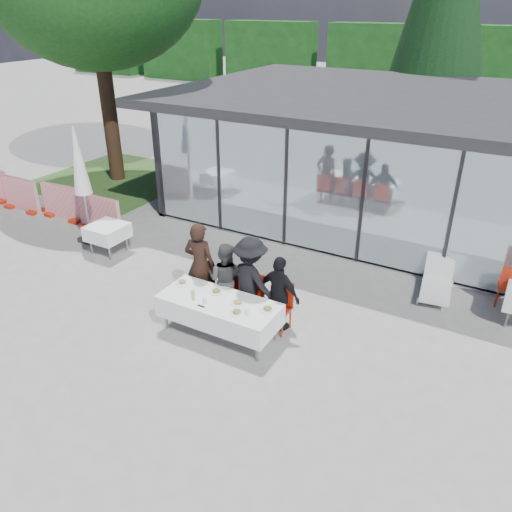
{
  "coord_description": "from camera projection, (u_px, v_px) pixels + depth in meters",
  "views": [
    {
      "loc": [
        4.12,
        -6.47,
        5.63
      ],
      "look_at": [
        -0.17,
        1.2,
        1.13
      ],
      "focal_mm": 35.0,
      "sensor_mm": 36.0,
      "label": 1
    }
  ],
  "objects": [
    {
      "name": "market_umbrella",
      "position": [
        80.0,
        168.0,
        12.26
      ],
      "size": [
        0.5,
        0.5,
        3.0
      ],
      "color": "black",
      "rests_on": "ground"
    },
    {
      "name": "treeline",
      "position": [
        441.0,
        63.0,
        30.99
      ],
      "size": [
        62.5,
        2.0,
        4.4
      ],
      "color": "#123A14",
      "rests_on": "ground"
    },
    {
      "name": "plate_a",
      "position": [
        182.0,
        282.0,
        9.67
      ],
      "size": [
        0.27,
        0.27,
        0.07
      ],
      "color": "white",
      "rests_on": "dining_table"
    },
    {
      "name": "diner_b",
      "position": [
        225.0,
        279.0,
        9.8
      ],
      "size": [
        0.83,
        0.83,
        1.53
      ],
      "primitive_type": "imported",
      "rotation": [
        0.0,
        0.0,
        3.26
      ],
      "color": "#474747",
      "rests_on": "ground"
    },
    {
      "name": "diner_chair_c",
      "position": [
        252.0,
        295.0,
        9.69
      ],
      "size": [
        0.44,
        0.44,
        0.97
      ],
      "color": "#B2210B",
      "rests_on": "ground"
    },
    {
      "name": "folded_eyeglasses",
      "position": [
        201.0,
        306.0,
        8.94
      ],
      "size": [
        0.14,
        0.03,
        0.01
      ],
      "primitive_type": "cube",
      "color": "black",
      "rests_on": "dining_table"
    },
    {
      "name": "plate_extra",
      "position": [
        237.0,
        312.0,
        8.73
      ],
      "size": [
        0.27,
        0.27,
        0.07
      ],
      "color": "white",
      "rests_on": "dining_table"
    },
    {
      "name": "diner_a",
      "position": [
        200.0,
        265.0,
        9.99
      ],
      "size": [
        0.74,
        0.74,
        1.84
      ],
      "primitive_type": "imported",
      "rotation": [
        0.0,
        0.0,
        3.26
      ],
      "color": "black",
      "rests_on": "ground"
    },
    {
      "name": "spare_chair_b",
      "position": [
        511.0,
        285.0,
        10.04
      ],
      "size": [
        0.48,
        0.48,
        0.97
      ],
      "color": "#B2210B",
      "rests_on": "ground"
    },
    {
      "name": "lounger",
      "position": [
        437.0,
        281.0,
        10.73
      ],
      "size": [
        0.77,
        1.4,
        0.72
      ],
      "color": "white",
      "rests_on": "ground"
    },
    {
      "name": "pavilion",
      "position": [
        446.0,
        142.0,
        13.87
      ],
      "size": [
        14.8,
        8.8,
        3.44
      ],
      "color": "gray",
      "rests_on": "ground"
    },
    {
      "name": "construction_barriers",
      "position": [
        23.0,
        195.0,
        14.95
      ],
      "size": [
        7.8,
        0.6,
        1.0
      ],
      "color": "red",
      "rests_on": "ground"
    },
    {
      "name": "juice_bottle",
      "position": [
        193.0,
        295.0,
        9.14
      ],
      "size": [
        0.06,
        0.06,
        0.17
      ],
      "primitive_type": "cylinder",
      "color": "#88C351",
      "rests_on": "dining_table"
    },
    {
      "name": "dining_table",
      "position": [
        219.0,
        310.0,
        9.22
      ],
      "size": [
        2.26,
        0.96,
        0.75
      ],
      "color": "white",
      "rests_on": "ground"
    },
    {
      "name": "diner_chair_a",
      "position": [
        202.0,
        281.0,
        10.2
      ],
      "size": [
        0.44,
        0.44,
        0.97
      ],
      "color": "#B2210B",
      "rests_on": "ground"
    },
    {
      "name": "drinking_glasses",
      "position": [
        225.0,
        306.0,
        8.86
      ],
      "size": [
        0.93,
        0.11,
        0.1
      ],
      "color": "silver",
      "rests_on": "dining_table"
    },
    {
      "name": "ground",
      "position": [
        233.0,
        337.0,
        9.38
      ],
      "size": [
        90.0,
        90.0,
        0.0
      ],
      "primitive_type": "plane",
      "color": "gray",
      "rests_on": "ground"
    },
    {
      "name": "plate_c",
      "position": [
        238.0,
        302.0,
        9.02
      ],
      "size": [
        0.27,
        0.27,
        0.07
      ],
      "color": "white",
      "rests_on": "dining_table"
    },
    {
      "name": "grass_patch",
      "position": [
        118.0,
        178.0,
        17.74
      ],
      "size": [
        5.0,
        5.0,
        0.02
      ],
      "primitive_type": "cube",
      "color": "#385926",
      "rests_on": "ground"
    },
    {
      "name": "spare_table_left",
      "position": [
        107.0,
        232.0,
        12.3
      ],
      "size": [
        0.86,
        0.86,
        0.74
      ],
      "color": "white",
      "rests_on": "ground"
    },
    {
      "name": "diner_d",
      "position": [
        279.0,
        294.0,
        9.28
      ],
      "size": [
        1.05,
        1.05,
        1.54
      ],
      "primitive_type": "imported",
      "rotation": [
        0.0,
        0.0,
        2.95
      ],
      "color": "black",
      "rests_on": "ground"
    },
    {
      "name": "diner_chair_b",
      "position": [
        227.0,
        288.0,
        9.94
      ],
      "size": [
        0.44,
        0.44,
        0.97
      ],
      "color": "#B2210B",
      "rests_on": "ground"
    },
    {
      "name": "plate_b",
      "position": [
        216.0,
        291.0,
        9.37
      ],
      "size": [
        0.27,
        0.27,
        0.07
      ],
      "color": "white",
      "rests_on": "dining_table"
    },
    {
      "name": "diner_c",
      "position": [
        251.0,
        281.0,
        9.49
      ],
      "size": [
        1.36,
        1.36,
        1.78
      ],
      "primitive_type": "imported",
      "rotation": [
        0.0,
        0.0,
        2.94
      ],
      "color": "black",
      "rests_on": "ground"
    },
    {
      "name": "diner_chair_d",
      "position": [
        280.0,
        304.0,
        9.42
      ],
      "size": [
        0.44,
        0.44,
        0.97
      ],
      "color": "#B2210B",
      "rests_on": "ground"
    },
    {
      "name": "plate_d",
      "position": [
        268.0,
        309.0,
        8.82
      ],
      "size": [
        0.27,
        0.27,
        0.07
      ],
      "color": "white",
      "rests_on": "dining_table"
    }
  ]
}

